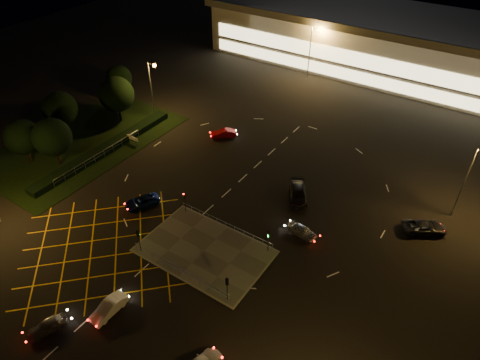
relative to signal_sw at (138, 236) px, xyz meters
The scene contains 24 objects.
ground 7.58m from the signal_sw, 56.28° to the left, with size 180.00×180.00×0.00m, color black.
pedestrian_island 7.57m from the signal_sw, 33.65° to the left, with size 14.00×9.00×0.12m, color #4C4944.
grass_verge 26.93m from the signal_sw, 153.45° to the left, with size 18.00×30.00×0.08m, color black.
hedge 22.55m from the signal_sw, 147.74° to the left, with size 2.00×26.00×1.00m, color black.
supermarket 68.13m from the signal_sw, 86.63° to the left, with size 72.00×26.50×10.50m.
streetlight_nw 31.24m from the signal_sw, 129.19° to the left, with size 1.78×0.56×10.03m.
streetlight_ne 38.75m from the signal_sw, 42.43° to the left, with size 1.78×0.56×10.03m.
streetlight_far_left 54.44m from the signal_sw, 95.88° to the left, with size 1.78×0.56×10.03m.
signal_sw is the anchor object (origin of this frame).
signal_se 12.00m from the signal_sw, ahead, with size 0.28×0.30×3.15m.
signal_nw 7.99m from the signal_sw, 90.00° to the left, with size 0.28×0.30×3.15m.
signal_ne 14.41m from the signal_sw, 33.65° to the left, with size 0.28×0.30×3.15m.
tree_a 26.38m from the signal_sw, behind, with size 5.04×5.04×6.86m.
tree_b 30.55m from the signal_sw, 156.81° to the left, with size 5.40×5.40×7.35m.
tree_c 31.34m from the signal_sw, 140.20° to the left, with size 5.76×5.76×7.84m.
tree_d 39.73m from the signal_sw, 139.09° to the left, with size 4.68×4.68×6.37m.
tree_e 22.92m from the signal_sw, 164.76° to the left, with size 5.40×5.40×7.35m.
car_near_silver 12.36m from the signal_sw, 90.84° to the right, with size 1.44×3.59×1.22m, color #989A9F.
car_queue_white 8.46m from the signal_sw, 67.49° to the right, with size 1.42×4.06×1.34m, color silver.
car_left_blue 8.35m from the signal_sw, 132.94° to the left, with size 2.03×4.40×1.22m, color #0C1A4B.
car_far_dkgrey 21.10m from the signal_sw, 60.30° to the left, with size 2.16×5.31×1.54m, color black.
car_right_silver 18.85m from the signal_sw, 41.91° to the left, with size 1.51×3.74×1.27m, color #AFB1B7.
car_circ_red 26.36m from the signal_sw, 104.53° to the left, with size 1.37×3.93×1.30m, color #9F0B1A.
car_east_grey 33.42m from the signal_sw, 39.21° to the left, with size 2.37×5.14×1.43m, color black.
Camera 1 is at (24.11, -27.87, 35.99)m, focal length 32.00 mm.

